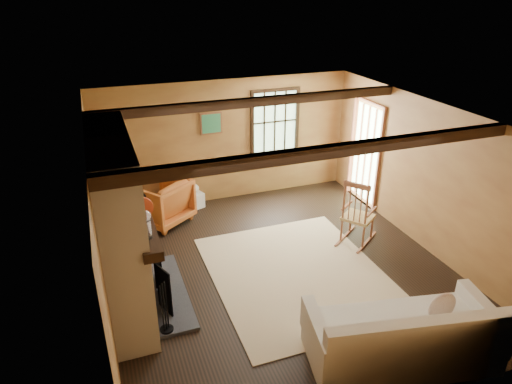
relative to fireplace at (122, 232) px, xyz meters
name	(u,v)px	position (x,y,z in m)	size (l,w,h in m)	color
ground	(280,269)	(2.23, 0.00, -1.10)	(5.50, 5.50, 0.00)	black
room_envelope	(290,163)	(2.45, 0.26, 0.53)	(5.02, 5.52, 2.44)	#A97A3C
fireplace	(122,232)	(0.00, 0.00, 0.00)	(1.02, 2.30, 2.40)	#975D3A
rug	(297,274)	(2.43, -0.20, -1.10)	(2.50, 3.00, 0.01)	tan
rocking_chair	(357,216)	(3.76, 0.35, -0.62)	(0.92, 0.83, 1.14)	tan
sofa	(403,339)	(2.84, -2.18, -0.79)	(2.29, 1.34, 0.87)	silver
firewood_pile	(127,214)	(0.19, 2.48, -0.98)	(0.66, 0.12, 0.24)	brown
laundry_basket	(189,201)	(1.37, 2.55, -0.95)	(0.50, 0.38, 0.30)	white
basket_pillow	(188,189)	(1.37, 2.55, -0.70)	(0.42, 0.33, 0.21)	silver
armchair	(161,201)	(0.80, 2.16, -0.69)	(0.88, 0.91, 0.83)	#BF6026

